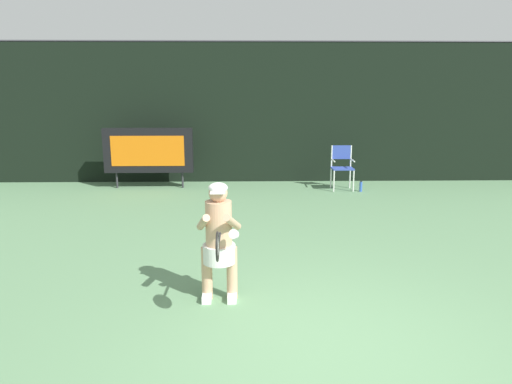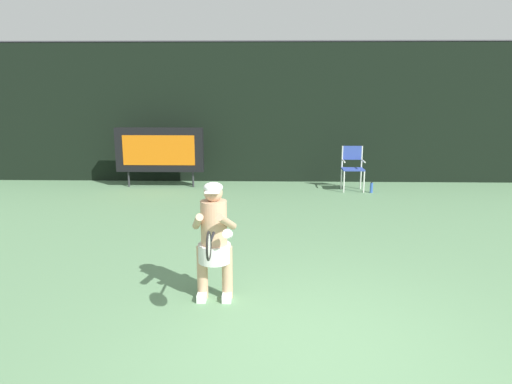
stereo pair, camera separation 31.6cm
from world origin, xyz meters
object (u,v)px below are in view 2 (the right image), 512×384
(umpire_chair, at_px, (353,165))
(tennis_ball_spare, at_px, (209,218))
(scoreboard, at_px, (160,150))
(tennis_player, at_px, (214,237))
(tennis_racket, at_px, (209,245))
(water_bottle, at_px, (371,188))

(umpire_chair, height_order, tennis_ball_spare, umpire_chair)
(scoreboard, xyz_separation_m, umpire_chair, (4.80, -0.27, -0.33))
(umpire_chair, height_order, tennis_player, tennis_player)
(scoreboard, height_order, tennis_racket, scoreboard)
(tennis_ball_spare, bearing_deg, umpire_chair, 40.83)
(umpire_chair, bearing_deg, tennis_racket, -111.21)
(water_bottle, bearing_deg, tennis_player, -117.79)
(umpire_chair, xyz_separation_m, tennis_ball_spare, (-3.20, -2.76, -0.58))
(tennis_racket, bearing_deg, tennis_ball_spare, 105.36)
(water_bottle, relative_size, tennis_racket, 0.44)
(scoreboard, relative_size, tennis_player, 1.54)
(scoreboard, distance_m, water_bottle, 5.31)
(water_bottle, distance_m, tennis_ball_spare, 4.39)
(water_bottle, distance_m, tennis_player, 6.72)
(scoreboard, height_order, water_bottle, scoreboard)
(umpire_chair, distance_m, tennis_racket, 7.38)
(tennis_player, distance_m, tennis_ball_spare, 3.55)
(water_bottle, relative_size, tennis_player, 0.19)
(umpire_chair, relative_size, tennis_racket, 1.79)
(umpire_chair, relative_size, water_bottle, 4.08)
(tennis_player, height_order, tennis_ball_spare, tennis_player)
(tennis_racket, relative_size, tennis_ball_spare, 8.85)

